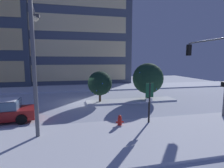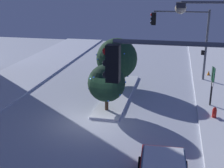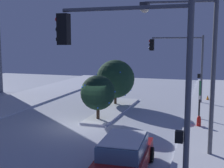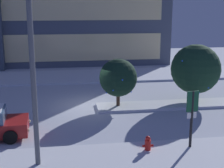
{
  "view_description": "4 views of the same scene",
  "coord_description": "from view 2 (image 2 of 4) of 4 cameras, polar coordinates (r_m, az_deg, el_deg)",
  "views": [
    {
      "loc": [
        -1.03,
        -16.98,
        4.08
      ],
      "look_at": [
        2.51,
        -0.89,
        1.86
      ],
      "focal_mm": 28.26,
      "sensor_mm": 36.0,
      "label": 1
    },
    {
      "loc": [
        -15.43,
        -4.44,
        7.58
      ],
      "look_at": [
        1.62,
        -0.74,
        1.8
      ],
      "focal_mm": 47.79,
      "sensor_mm": 36.0,
      "label": 2
    },
    {
      "loc": [
        -16.72,
        -7.36,
        5.19
      ],
      "look_at": [
        1.91,
        -1.27,
        2.46
      ],
      "focal_mm": 47.57,
      "sensor_mm": 36.0,
      "label": 3
    },
    {
      "loc": [
        -1.73,
        -19.72,
        6.29
      ],
      "look_at": [
        0.87,
        -1.59,
        1.81
      ],
      "focal_mm": 52.73,
      "sensor_mm": 36.0,
      "label": 4
    }
  ],
  "objects": [
    {
      "name": "fire_hydrant",
      "position": [
        18.72,
        18.98,
        -5.37
      ],
      "size": [
        0.48,
        0.26,
        0.78
      ],
      "color": "red",
      "rests_on": "ground"
    },
    {
      "name": "decorated_tree_left_of_median",
      "position": [
        22.98,
        0.94,
        4.87
      ],
      "size": [
        3.16,
        3.18,
        3.81
      ],
      "color": "#473323",
      "rests_on": "ground"
    },
    {
      "name": "median_strip",
      "position": [
        21.72,
        1.22,
        -1.89
      ],
      "size": [
        9.0,
        1.8,
        0.14
      ],
      "primitive_type": "cube",
      "color": "silver",
      "rests_on": "ground"
    },
    {
      "name": "ground",
      "position": [
        17.75,
        -3.48,
        -6.97
      ],
      "size": [
        52.0,
        52.0,
        0.0
      ],
      "primitive_type": "plane",
      "color": "silver"
    },
    {
      "name": "decorated_tree_median",
      "position": [
        18.22,
        -1.05,
        0.18
      ],
      "size": [
        2.32,
        2.38,
        3.07
      ],
      "color": "#473323",
      "rests_on": "ground"
    },
    {
      "name": "parking_info_sign",
      "position": [
        20.06,
        18.65,
        0.35
      ],
      "size": [
        0.55,
        0.15,
        2.68
      ],
      "rotation": [
        0.0,
        0.0,
        1.75
      ],
      "color": "black",
      "rests_on": "ground"
    },
    {
      "name": "traffic_light_corner_near_right",
      "position": [
        25.02,
        13.62,
        9.64
      ],
      "size": [
        0.32,
        4.67,
        5.81
      ],
      "rotation": [
        0.0,
        0.0,
        1.57
      ],
      "color": "#565960",
      "rests_on": "ground"
    },
    {
      "name": "traffic_light_corner_near_left",
      "position": [
        8.17,
        16.82,
        -5.55
      ],
      "size": [
        0.32,
        4.36,
        6.42
      ],
      "rotation": [
        0.0,
        0.0,
        1.57
      ],
      "color": "#565960",
      "rests_on": "ground"
    },
    {
      "name": "construction_cone",
      "position": [
        27.31,
        17.99,
        1.9
      ],
      "size": [
        0.36,
        0.36,
        0.55
      ],
      "primitive_type": "cone",
      "color": "orange",
      "rests_on": "ground"
    }
  ]
}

